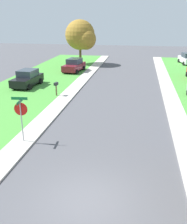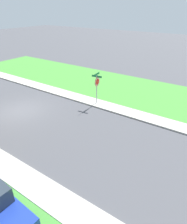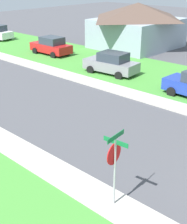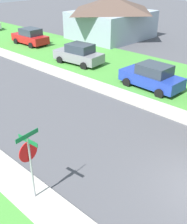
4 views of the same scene
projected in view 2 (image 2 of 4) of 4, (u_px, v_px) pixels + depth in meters
ground_plane at (21, 111)px, 16.70m from camera, size 120.00×120.00×0.00m
sidewalk_west at (187, 129)px, 14.07m from camera, size 1.40×56.00×0.10m
stop_sign_far_corner at (97, 83)px, 16.98m from camera, size 0.92×0.92×2.77m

